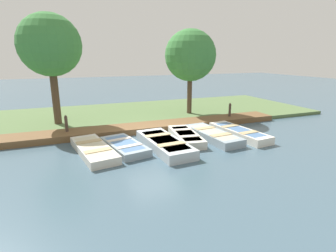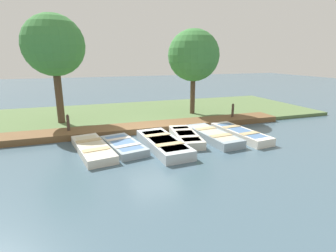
{
  "view_description": "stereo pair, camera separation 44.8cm",
  "coord_description": "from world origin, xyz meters",
  "views": [
    {
      "loc": [
        11.21,
        -3.7,
        3.7
      ],
      "look_at": [
        0.51,
        0.48,
        0.65
      ],
      "focal_mm": 28.0,
      "sensor_mm": 36.0,
      "label": 1
    },
    {
      "loc": [
        11.36,
        -3.27,
        3.7
      ],
      "look_at": [
        0.51,
        0.48,
        0.65
      ],
      "focal_mm": 28.0,
      "sensor_mm": 36.0,
      "label": 2
    }
  ],
  "objects": [
    {
      "name": "rowboat_3",
      "position": [
        0.89,
        1.2,
        0.19
      ],
      "size": [
        3.0,
        1.37,
        0.38
      ],
      "rotation": [
        0.0,
        0.0,
        -0.14
      ],
      "color": "beige",
      "rests_on": "ground_plane"
    },
    {
      "name": "dock_walkway",
      "position": [
        -1.4,
        0.0,
        0.15
      ],
      "size": [
        1.42,
        15.2,
        0.3
      ],
      "color": "brown",
      "rests_on": "ground_plane"
    },
    {
      "name": "rowboat_5",
      "position": [
        1.26,
        3.82,
        0.19
      ],
      "size": [
        3.47,
        1.36,
        0.38
      ],
      "rotation": [
        0.0,
        0.0,
        0.1
      ],
      "color": "silver",
      "rests_on": "ground_plane"
    },
    {
      "name": "ground_plane",
      "position": [
        0.0,
        0.0,
        0.0
      ],
      "size": [
        80.0,
        80.0,
        0.0
      ],
      "primitive_type": "plane",
      "color": "#425B6B"
    },
    {
      "name": "park_tree_far_left",
      "position": [
        -3.77,
        -4.24,
        4.22
      ],
      "size": [
        3.13,
        3.13,
        5.83
      ],
      "color": "#4C3828",
      "rests_on": "ground_plane"
    },
    {
      "name": "rowboat_4",
      "position": [
        1.14,
        2.45,
        0.19
      ],
      "size": [
        3.37,
        1.39,
        0.38
      ],
      "rotation": [
        0.0,
        0.0,
        0.09
      ],
      "color": "#8C9EA8",
      "rests_on": "ground_plane"
    },
    {
      "name": "rowboat_0",
      "position": [
        1.1,
        -2.9,
        0.17
      ],
      "size": [
        3.45,
        1.64,
        0.34
      ],
      "rotation": [
        0.0,
        0.0,
        0.17
      ],
      "color": "beige",
      "rests_on": "ground_plane"
    },
    {
      "name": "rowboat_1",
      "position": [
        1.12,
        -1.68,
        0.16
      ],
      "size": [
        2.83,
        1.66,
        0.33
      ],
      "rotation": [
        0.0,
        0.0,
        0.2
      ],
      "color": "#8C9EA8",
      "rests_on": "ground_plane"
    },
    {
      "name": "park_tree_left",
      "position": [
        -3.62,
        3.54,
        3.75
      ],
      "size": [
        3.11,
        3.11,
        5.33
      ],
      "color": "#4C3828",
      "rests_on": "ground_plane"
    },
    {
      "name": "mooring_post_near",
      "position": [
        -1.51,
        -3.82,
        0.54
      ],
      "size": [
        0.14,
        0.14,
        1.08
      ],
      "color": "#47382D",
      "rests_on": "ground_plane"
    },
    {
      "name": "mooring_post_far",
      "position": [
        -1.51,
        5.16,
        0.54
      ],
      "size": [
        0.14,
        0.14,
        1.08
      ],
      "color": "#47382D",
      "rests_on": "ground_plane"
    },
    {
      "name": "shore_bank",
      "position": [
        -5.0,
        0.0,
        0.1
      ],
      "size": [
        8.0,
        24.0,
        0.19
      ],
      "color": "#567042",
      "rests_on": "ground_plane"
    },
    {
      "name": "rowboat_2",
      "position": [
        1.57,
        -0.1,
        0.21
      ],
      "size": [
        3.61,
        1.48,
        0.42
      ],
      "rotation": [
        0.0,
        0.0,
        0.07
      ],
      "color": "#B2BCC1",
      "rests_on": "ground_plane"
    }
  ]
}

